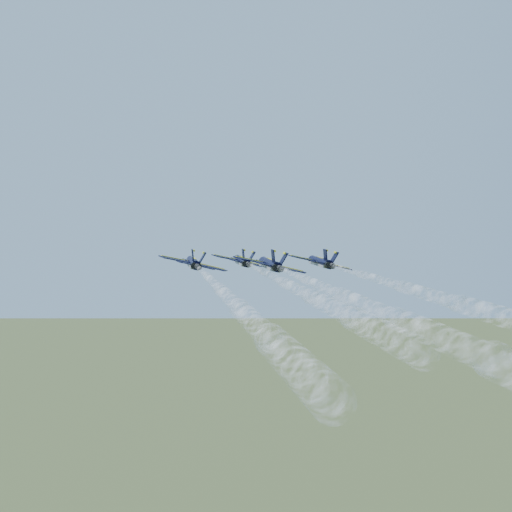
# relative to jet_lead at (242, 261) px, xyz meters

# --- Properties ---
(jet_lead) EXTENTS (10.74, 14.66, 3.78)m
(jet_lead) POSITION_rel_jet_lead_xyz_m (0.00, 0.00, 0.00)
(jet_lead) COLOR black
(jet_left) EXTENTS (10.74, 14.66, 3.78)m
(jet_left) POSITION_rel_jet_lead_xyz_m (-6.39, -14.70, 0.00)
(jet_left) COLOR black
(jet_right) EXTENTS (10.74, 14.66, 3.78)m
(jet_right) POSITION_rel_jet_lead_xyz_m (13.97, -8.09, 0.00)
(jet_right) COLOR black
(jet_slot) EXTENTS (10.74, 14.66, 3.78)m
(jet_slot) POSITION_rel_jet_lead_xyz_m (6.33, -22.48, 0.00)
(jet_slot) COLOR black
(smoke_trail_lead) EXTENTS (20.56, 75.07, 2.65)m
(smoke_trail_lead) POSITION_rel_jet_lead_xyz_m (14.30, -56.64, 0.03)
(smoke_trail_lead) COLOR white
(smoke_trail_left) EXTENTS (20.56, 75.07, 2.65)m
(smoke_trail_left) POSITION_rel_jet_lead_xyz_m (7.91, -71.34, 0.03)
(smoke_trail_left) COLOR white
(smoke_trail_right) EXTENTS (20.56, 75.07, 2.65)m
(smoke_trail_right) POSITION_rel_jet_lead_xyz_m (28.27, -64.73, 0.03)
(smoke_trail_right) COLOR white
(smoke_trail_slot) EXTENTS (20.56, 75.07, 2.65)m
(smoke_trail_slot) POSITION_rel_jet_lead_xyz_m (20.64, -79.12, 0.03)
(smoke_trail_slot) COLOR white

